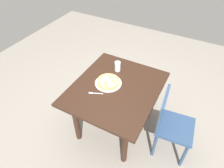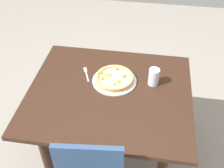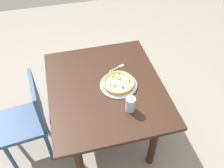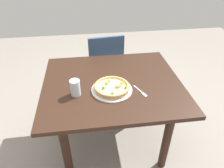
{
  "view_description": "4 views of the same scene",
  "coord_description": "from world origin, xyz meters",
  "px_view_note": "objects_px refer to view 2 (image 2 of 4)",
  "views": [
    {
      "loc": [
        -1.53,
        -0.77,
        2.34
      ],
      "look_at": [
        0.01,
        0.06,
        0.75
      ],
      "focal_mm": 31.95,
      "sensor_mm": 36.0,
      "label": 1
    },
    {
      "loc": [
        0.23,
        -1.37,
        2.04
      ],
      "look_at": [
        0.01,
        0.06,
        0.75
      ],
      "focal_mm": 43.74,
      "sensor_mm": 36.0,
      "label": 2
    },
    {
      "loc": [
        1.42,
        -0.3,
        2.23
      ],
      "look_at": [
        0.01,
        0.06,
        0.75
      ],
      "focal_mm": 38.88,
      "sensor_mm": 36.0,
      "label": 3
    },
    {
      "loc": [
        0.19,
        1.4,
        1.7
      ],
      "look_at": [
        0.01,
        0.06,
        0.75
      ],
      "focal_mm": 33.16,
      "sensor_mm": 36.0,
      "label": 4
    }
  ],
  "objects_px": {
    "drinking_glass": "(154,77)",
    "pizza": "(114,78)",
    "dining_table": "(110,103)",
    "fork": "(86,73)",
    "plate": "(114,81)"
  },
  "relations": [
    {
      "from": "fork",
      "to": "dining_table",
      "type": "bearing_deg",
      "value": -151.47
    },
    {
      "from": "plate",
      "to": "fork",
      "type": "relative_size",
      "value": 2.02
    },
    {
      "from": "fork",
      "to": "drinking_glass",
      "type": "xyz_separation_m",
      "value": [
        0.5,
        -0.04,
        0.06
      ]
    },
    {
      "from": "fork",
      "to": "drinking_glass",
      "type": "distance_m",
      "value": 0.51
    },
    {
      "from": "dining_table",
      "to": "pizza",
      "type": "xyz_separation_m",
      "value": [
        0.02,
        0.11,
        0.14
      ]
    },
    {
      "from": "dining_table",
      "to": "drinking_glass",
      "type": "relative_size",
      "value": 8.92
    },
    {
      "from": "dining_table",
      "to": "fork",
      "type": "bearing_deg",
      "value": 140.95
    },
    {
      "from": "plate",
      "to": "drinking_glass",
      "type": "distance_m",
      "value": 0.28
    },
    {
      "from": "pizza",
      "to": "drinking_glass",
      "type": "bearing_deg",
      "value": 3.55
    },
    {
      "from": "pizza",
      "to": "drinking_glass",
      "type": "distance_m",
      "value": 0.28
    },
    {
      "from": "plate",
      "to": "drinking_glass",
      "type": "bearing_deg",
      "value": 3.58
    },
    {
      "from": "drinking_glass",
      "to": "pizza",
      "type": "bearing_deg",
      "value": -176.45
    },
    {
      "from": "dining_table",
      "to": "drinking_glass",
      "type": "xyz_separation_m",
      "value": [
        0.3,
        0.13,
        0.18
      ]
    },
    {
      "from": "dining_table",
      "to": "drinking_glass",
      "type": "distance_m",
      "value": 0.37
    },
    {
      "from": "pizza",
      "to": "plate",
      "type": "bearing_deg",
      "value": -8.18
    }
  ]
}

